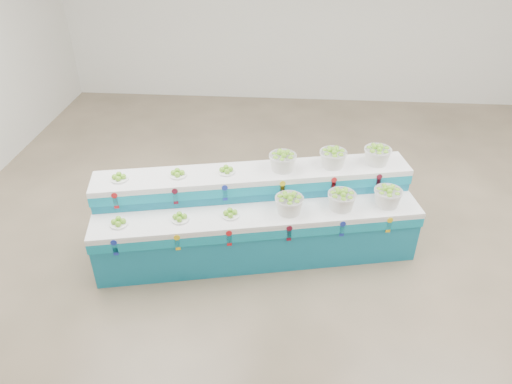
{
  "coord_description": "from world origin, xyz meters",
  "views": [
    {
      "loc": [
        -0.32,
        -4.8,
        3.96
      ],
      "look_at": [
        -0.67,
        -0.11,
        0.87
      ],
      "focal_mm": 33.13,
      "sensor_mm": 36.0,
      "label": 1
    }
  ],
  "objects_px": {
    "display_stand": "(256,216)",
    "basket_upper_right": "(377,154)",
    "plate_upper_mid": "(178,173)",
    "basket_lower_left": "(289,203)"
  },
  "relations": [
    {
      "from": "basket_lower_left",
      "to": "plate_upper_mid",
      "type": "bearing_deg",
      "value": 171.05
    },
    {
      "from": "plate_upper_mid",
      "to": "basket_upper_right",
      "type": "distance_m",
      "value": 2.46
    },
    {
      "from": "display_stand",
      "to": "basket_upper_right",
      "type": "distance_m",
      "value": 1.69
    },
    {
      "from": "plate_upper_mid",
      "to": "basket_upper_right",
      "type": "relative_size",
      "value": 0.63
    },
    {
      "from": "plate_upper_mid",
      "to": "basket_lower_left",
      "type": "bearing_deg",
      "value": -8.95
    },
    {
      "from": "display_stand",
      "to": "plate_upper_mid",
      "type": "height_order",
      "value": "plate_upper_mid"
    },
    {
      "from": "display_stand",
      "to": "basket_lower_left",
      "type": "xyz_separation_m",
      "value": [
        0.4,
        -0.16,
        0.33
      ]
    },
    {
      "from": "display_stand",
      "to": "basket_upper_right",
      "type": "relative_size",
      "value": 11.68
    },
    {
      "from": "basket_lower_left",
      "to": "basket_upper_right",
      "type": "bearing_deg",
      "value": 33.87
    },
    {
      "from": "display_stand",
      "to": "plate_upper_mid",
      "type": "bearing_deg",
      "value": 165.17
    }
  ]
}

